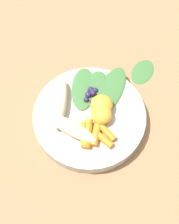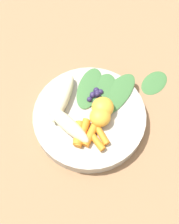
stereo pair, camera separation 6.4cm
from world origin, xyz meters
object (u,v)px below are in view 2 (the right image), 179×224
banana_peeled_left (67,123)px  orange_segment_near (103,107)px  banana_peeled_right (63,98)px  bowl (90,117)px  kale_leaf_stray (155,83)px

banana_peeled_left → orange_segment_near: orange_segment_near is taller
banana_peeled_left → banana_peeled_right: (0.06, -0.02, 0.00)m
bowl → kale_leaf_stray: bearing=-90.2°
banana_peeled_left → kale_leaf_stray: 0.25m
banana_peeled_right → orange_segment_near: size_ratio=2.55×
banana_peeled_left → banana_peeled_right: 0.06m
bowl → banana_peeled_right: 0.07m
kale_leaf_stray → orange_segment_near: bearing=167.2°
orange_segment_near → kale_leaf_stray: 0.17m
bowl → banana_peeled_left: banana_peeled_left is taller
bowl → banana_peeled_right: bearing=28.8°
orange_segment_near → kale_leaf_stray: size_ratio=0.60×
bowl → banana_peeled_right: size_ratio=2.03×
bowl → kale_leaf_stray: (-0.00, -0.19, -0.01)m
orange_segment_near → kale_leaf_stray: (0.01, -0.16, -0.05)m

